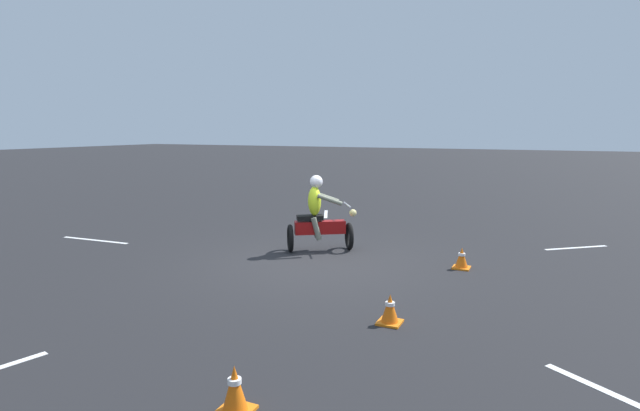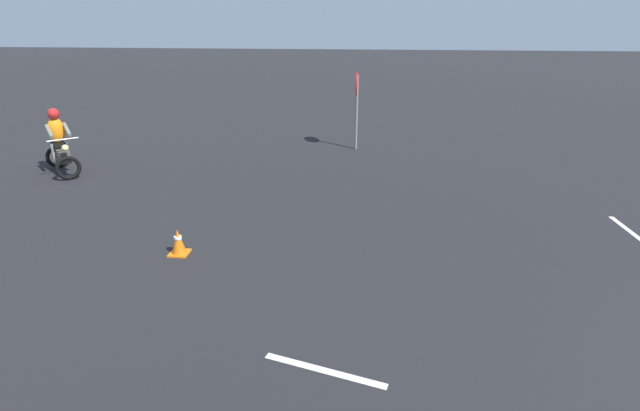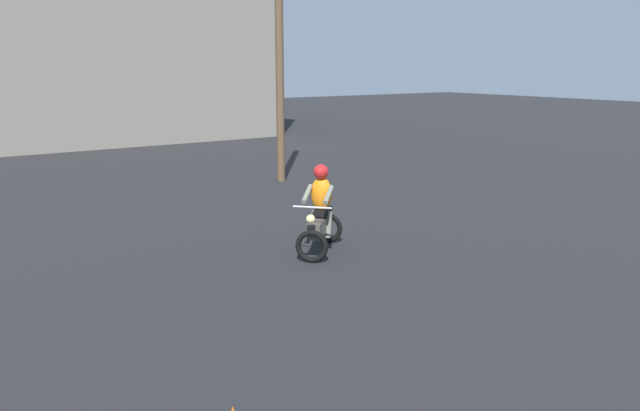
% 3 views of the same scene
% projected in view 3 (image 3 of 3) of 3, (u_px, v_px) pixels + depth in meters
% --- Properties ---
extents(motorcycle_rider_background, '(1.44, 1.39, 1.66)m').
position_uv_depth(motorcycle_rider_background, '(320.00, 214.00, 11.61)').
color(motorcycle_rider_background, black).
rests_on(motorcycle_rider_background, ground).
extents(utility_pole_near, '(0.24, 0.24, 7.11)m').
position_uv_depth(utility_pole_near, '(280.00, 61.00, 18.10)').
color(utility_pole_near, brown).
rests_on(utility_pole_near, ground).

